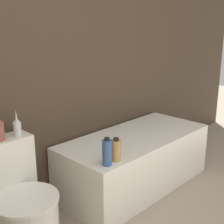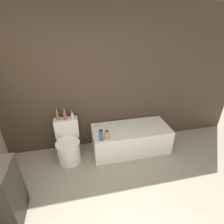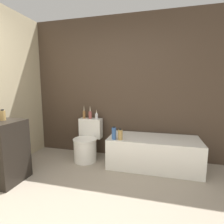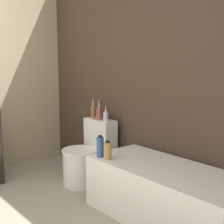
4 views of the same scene
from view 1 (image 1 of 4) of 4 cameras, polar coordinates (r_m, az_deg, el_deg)
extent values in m
cube|color=#423326|center=(2.42, -15.67, 11.10)|extent=(6.40, 0.06, 2.60)
cube|color=white|center=(2.95, 4.26, -8.81)|extent=(1.47, 0.66, 0.50)
cube|color=#B7BCC6|center=(2.85, 4.36, -4.40)|extent=(1.27, 0.46, 0.01)
cylinder|color=white|center=(2.14, -15.47, -15.10)|extent=(0.42, 0.42, 0.02)
cube|color=white|center=(2.30, -19.49, -9.17)|extent=(0.43, 0.18, 0.38)
cylinder|color=silver|center=(2.25, -16.93, -2.97)|extent=(0.06, 0.06, 0.10)
sphere|color=silver|center=(2.24, -17.03, -1.77)|extent=(0.04, 0.04, 0.04)
cone|color=beige|center=(2.22, -17.13, -0.68)|extent=(0.02, 0.02, 0.09)
cylinder|color=#335999|center=(2.24, -0.91, -7.47)|extent=(0.07, 0.07, 0.19)
cylinder|color=black|center=(2.20, -0.93, -4.95)|extent=(0.04, 0.04, 0.02)
cylinder|color=tan|center=(2.32, 0.73, -7.06)|extent=(0.07, 0.07, 0.16)
cylinder|color=black|center=(2.28, 0.74, -5.01)|extent=(0.04, 0.04, 0.02)
camera|label=2|loc=(1.67, 93.39, 30.15)|focal=28.00mm
camera|label=3|loc=(2.40, 72.81, 1.09)|focal=28.00mm
camera|label=4|loc=(3.74, 50.12, 9.11)|focal=50.00mm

